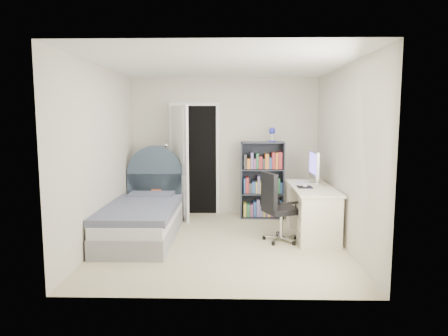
{
  "coord_description": "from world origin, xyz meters",
  "views": [
    {
      "loc": [
        0.16,
        -5.55,
        1.77
      ],
      "look_at": [
        0.03,
        0.3,
        1.04
      ],
      "focal_mm": 32.0,
      "sensor_mm": 36.0,
      "label": 1
    }
  ],
  "objects_px": {
    "bed": "(144,217)",
    "bookcase": "(263,183)",
    "office_chair": "(276,204)",
    "desk": "(312,208)",
    "nightstand": "(160,196)",
    "floor_lamp": "(165,188)"
  },
  "relations": [
    {
      "from": "bed",
      "to": "nightstand",
      "type": "xyz_separation_m",
      "value": [
        0.06,
        1.04,
        0.11
      ]
    },
    {
      "from": "bed",
      "to": "office_chair",
      "type": "xyz_separation_m",
      "value": [
        1.98,
        -0.24,
        0.26
      ]
    },
    {
      "from": "floor_lamp",
      "to": "bookcase",
      "type": "height_order",
      "value": "bookcase"
    },
    {
      "from": "bookcase",
      "to": "office_chair",
      "type": "xyz_separation_m",
      "value": [
        0.1,
        -1.42,
        -0.07
      ]
    },
    {
      "from": "nightstand",
      "to": "bookcase",
      "type": "bearing_deg",
      "value": 4.47
    },
    {
      "from": "nightstand",
      "to": "floor_lamp",
      "type": "xyz_separation_m",
      "value": [
        0.08,
        0.07,
        0.14
      ]
    },
    {
      "from": "bookcase",
      "to": "office_chair",
      "type": "distance_m",
      "value": 1.43
    },
    {
      "from": "desk",
      "to": "office_chair",
      "type": "xyz_separation_m",
      "value": [
        -0.58,
        -0.38,
        0.15
      ]
    },
    {
      "from": "desk",
      "to": "office_chair",
      "type": "relative_size",
      "value": 1.51
    },
    {
      "from": "bed",
      "to": "bookcase",
      "type": "height_order",
      "value": "bookcase"
    },
    {
      "from": "desk",
      "to": "office_chair",
      "type": "distance_m",
      "value": 0.71
    },
    {
      "from": "bed",
      "to": "office_chair",
      "type": "height_order",
      "value": "bed"
    },
    {
      "from": "floor_lamp",
      "to": "desk",
      "type": "xyz_separation_m",
      "value": [
        2.42,
        -0.97,
        -0.14
      ]
    },
    {
      "from": "bookcase",
      "to": "desk",
      "type": "relative_size",
      "value": 1.06
    },
    {
      "from": "floor_lamp",
      "to": "nightstand",
      "type": "bearing_deg",
      "value": -140.21
    },
    {
      "from": "office_chair",
      "to": "desk",
      "type": "bearing_deg",
      "value": 33.39
    },
    {
      "from": "floor_lamp",
      "to": "desk",
      "type": "distance_m",
      "value": 2.61
    },
    {
      "from": "bed",
      "to": "bookcase",
      "type": "relative_size",
      "value": 1.32
    },
    {
      "from": "bed",
      "to": "floor_lamp",
      "type": "bearing_deg",
      "value": 82.89
    },
    {
      "from": "bookcase",
      "to": "office_chair",
      "type": "relative_size",
      "value": 1.6
    },
    {
      "from": "nightstand",
      "to": "office_chair",
      "type": "relative_size",
      "value": 0.61
    },
    {
      "from": "bed",
      "to": "floor_lamp",
      "type": "relative_size",
      "value": 1.58
    }
  ]
}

